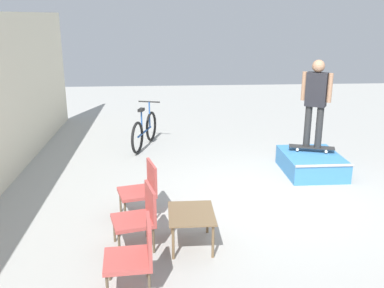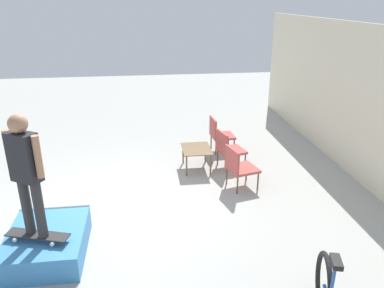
{
  "view_description": "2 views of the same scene",
  "coord_description": "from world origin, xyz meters",
  "px_view_note": "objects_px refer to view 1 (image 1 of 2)",
  "views": [
    {
      "loc": [
        -6.44,
        1.93,
        2.95
      ],
      "look_at": [
        -0.17,
        1.49,
        1.04
      ],
      "focal_mm": 40.0,
      "sensor_mm": 36.0,
      "label": 1
    },
    {
      "loc": [
        5.84,
        0.53,
        3.43
      ],
      "look_at": [
        0.12,
        1.29,
        1.17
      ],
      "focal_mm": 35.0,
      "sensor_mm": 36.0,
      "label": 2
    }
  ],
  "objects_px": {
    "person_skater": "(316,97)",
    "patio_chair_right": "(142,187)",
    "patio_chair_center": "(139,215)",
    "bicycle": "(145,131)",
    "patio_chair_left": "(136,253)",
    "coffee_table": "(191,217)",
    "skateboard_on_ramp": "(312,147)",
    "skate_ramp_box": "(311,163)"
  },
  "relations": [
    {
      "from": "person_skater",
      "to": "coffee_table",
      "type": "relative_size",
      "value": 2.25
    },
    {
      "from": "skateboard_on_ramp",
      "to": "patio_chair_left",
      "type": "bearing_deg",
      "value": 66.1
    },
    {
      "from": "patio_chair_left",
      "to": "patio_chair_center",
      "type": "distance_m",
      "value": 0.94
    },
    {
      "from": "skate_ramp_box",
      "to": "patio_chair_right",
      "type": "distance_m",
      "value": 3.58
    },
    {
      "from": "skateboard_on_ramp",
      "to": "bicycle",
      "type": "height_order",
      "value": "bicycle"
    },
    {
      "from": "patio_chair_right",
      "to": "coffee_table",
      "type": "bearing_deg",
      "value": 21.31
    },
    {
      "from": "patio_chair_left",
      "to": "skate_ramp_box",
      "type": "bearing_deg",
      "value": 133.27
    },
    {
      "from": "coffee_table",
      "to": "person_skater",
      "type": "bearing_deg",
      "value": -42.91
    },
    {
      "from": "patio_chair_left",
      "to": "bicycle",
      "type": "distance_m",
      "value": 5.43
    },
    {
      "from": "skate_ramp_box",
      "to": "patio_chair_left",
      "type": "distance_m",
      "value": 4.72
    },
    {
      "from": "patio_chair_center",
      "to": "patio_chair_right",
      "type": "height_order",
      "value": "same"
    },
    {
      "from": "skate_ramp_box",
      "to": "skateboard_on_ramp",
      "type": "bearing_deg",
      "value": -14.54
    },
    {
      "from": "skate_ramp_box",
      "to": "skateboard_on_ramp",
      "type": "xyz_separation_m",
      "value": [
        0.19,
        -0.05,
        0.27
      ]
    },
    {
      "from": "patio_chair_right",
      "to": "skate_ramp_box",
      "type": "bearing_deg",
      "value": 102.75
    },
    {
      "from": "patio_chair_center",
      "to": "bicycle",
      "type": "distance_m",
      "value": 4.49
    },
    {
      "from": "patio_chair_right",
      "to": "bicycle",
      "type": "height_order",
      "value": "bicycle"
    },
    {
      "from": "patio_chair_center",
      "to": "patio_chair_right",
      "type": "distance_m",
      "value": 0.92
    },
    {
      "from": "patio_chair_center",
      "to": "bicycle",
      "type": "xyz_separation_m",
      "value": [
        4.49,
        0.09,
        -0.08
      ]
    },
    {
      "from": "skateboard_on_ramp",
      "to": "bicycle",
      "type": "xyz_separation_m",
      "value": [
        1.76,
        3.33,
        -0.07
      ]
    },
    {
      "from": "patio_chair_center",
      "to": "bicycle",
      "type": "height_order",
      "value": "bicycle"
    },
    {
      "from": "skate_ramp_box",
      "to": "patio_chair_right",
      "type": "xyz_separation_m",
      "value": [
        -1.62,
        3.18,
        0.27
      ]
    },
    {
      "from": "patio_chair_left",
      "to": "patio_chair_center",
      "type": "relative_size",
      "value": 1.0
    },
    {
      "from": "skateboard_on_ramp",
      "to": "skate_ramp_box",
      "type": "bearing_deg",
      "value": 92.93
    },
    {
      "from": "coffee_table",
      "to": "patio_chair_right",
      "type": "height_order",
      "value": "patio_chair_right"
    },
    {
      "from": "skate_ramp_box",
      "to": "patio_chair_center",
      "type": "relative_size",
      "value": 1.61
    },
    {
      "from": "skateboard_on_ramp",
      "to": "patio_chair_right",
      "type": "xyz_separation_m",
      "value": [
        -1.81,
        3.23,
        0.0
      ]
    },
    {
      "from": "coffee_table",
      "to": "patio_chair_center",
      "type": "distance_m",
      "value": 0.68
    },
    {
      "from": "person_skater",
      "to": "bicycle",
      "type": "xyz_separation_m",
      "value": [
        1.76,
        3.33,
        -1.08
      ]
    },
    {
      "from": "patio_chair_left",
      "to": "bicycle",
      "type": "xyz_separation_m",
      "value": [
        5.42,
        0.1,
        -0.08
      ]
    },
    {
      "from": "patio_chair_center",
      "to": "person_skater",
      "type": "bearing_deg",
      "value": 116.37
    },
    {
      "from": "coffee_table",
      "to": "patio_chair_right",
      "type": "xyz_separation_m",
      "value": [
        0.95,
        0.68,
        0.05
      ]
    },
    {
      "from": "coffee_table",
      "to": "skateboard_on_ramp",
      "type": "bearing_deg",
      "value": -42.91
    },
    {
      "from": "coffee_table",
      "to": "patio_chair_left",
      "type": "distance_m",
      "value": 1.14
    },
    {
      "from": "person_skater",
      "to": "patio_chair_right",
      "type": "height_order",
      "value": "person_skater"
    },
    {
      "from": "coffee_table",
      "to": "patio_chair_right",
      "type": "relative_size",
      "value": 0.9
    },
    {
      "from": "skate_ramp_box",
      "to": "patio_chair_center",
      "type": "height_order",
      "value": "patio_chair_center"
    },
    {
      "from": "patio_chair_left",
      "to": "bicycle",
      "type": "height_order",
      "value": "bicycle"
    },
    {
      "from": "bicycle",
      "to": "skateboard_on_ramp",
      "type": "bearing_deg",
      "value": -101.95
    },
    {
      "from": "skate_ramp_box",
      "to": "coffee_table",
      "type": "height_order",
      "value": "coffee_table"
    },
    {
      "from": "coffee_table",
      "to": "bicycle",
      "type": "distance_m",
      "value": 4.57
    },
    {
      "from": "skateboard_on_ramp",
      "to": "coffee_table",
      "type": "height_order",
      "value": "coffee_table"
    },
    {
      "from": "patio_chair_left",
      "to": "patio_chair_center",
      "type": "bearing_deg",
      "value": 175.83
    }
  ]
}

